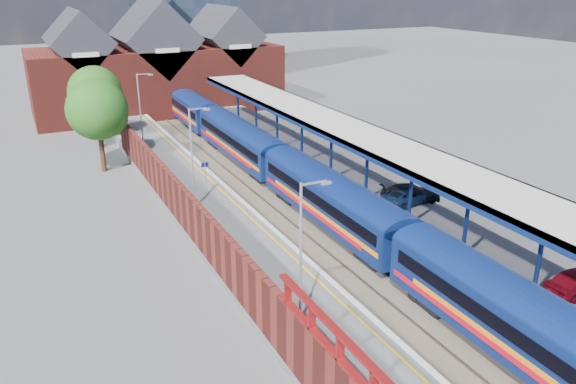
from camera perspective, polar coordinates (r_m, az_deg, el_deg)
name	(u,v)px	position (r m, az deg, el deg)	size (l,w,h in m)	color
ground	(240,174)	(49.12, -4.89, 1.87)	(240.00, 240.00, 0.00)	#5B5B5E
ballast_bed	(291,214)	(40.55, 0.31, -2.22)	(6.00, 76.00, 0.06)	#473D33
rails	(291,213)	(40.51, 0.31, -2.10)	(4.51, 76.00, 0.14)	slate
left_platform	(219,221)	(38.43, -7.06, -2.97)	(5.00, 76.00, 1.00)	#565659
right_platform	(361,194)	(43.19, 7.46, -0.25)	(6.00, 76.00, 1.00)	#565659
coping_left	(250,208)	(38.97, -3.84, -1.67)	(0.30, 76.00, 0.05)	silver
coping_right	(329,194)	(41.57, 4.21, -0.20)	(0.30, 76.00, 0.05)	silver
yellow_line	(242,210)	(38.78, -4.66, -1.84)	(0.14, 76.00, 0.01)	yellow
train	(280,164)	(44.67, -0.84, 2.86)	(2.92, 65.92, 3.45)	navy
canopy	(344,129)	(43.03, 5.75, 6.39)	(4.50, 52.00, 4.48)	navy
lamp_post_b	(303,247)	(24.51, 1.58, -5.63)	(1.48, 0.18, 7.00)	#A5A8AA
lamp_post_c	(194,152)	(38.44, -9.57, 4.04)	(1.48, 0.18, 7.00)	#A5A8AA
lamp_post_d	(141,106)	(53.54, -14.68, 8.40)	(1.48, 0.18, 7.00)	#A5A8AA
platform_sign	(205,173)	(41.34, -8.39, 1.96)	(0.55, 0.08, 2.50)	#A5A8AA
brick_wall	(212,240)	(31.30, -7.75, -4.84)	(0.35, 50.00, 3.86)	maroon
station_building	(157,68)	(74.05, -13.19, 12.19)	(30.00, 12.12, 13.78)	maroon
tree_near	(99,111)	(50.81, -18.62, 7.77)	(5.20, 5.20, 8.10)	#382314
tree_far	(97,94)	(58.72, -18.83, 9.39)	(5.20, 5.20, 8.10)	#382314
parked_car_dark	(411,193)	(40.96, 12.35, -0.08)	(1.75, 4.29, 1.25)	black
parked_car_blue	(407,196)	(40.47, 12.02, -0.41)	(1.85, 4.00, 1.11)	navy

